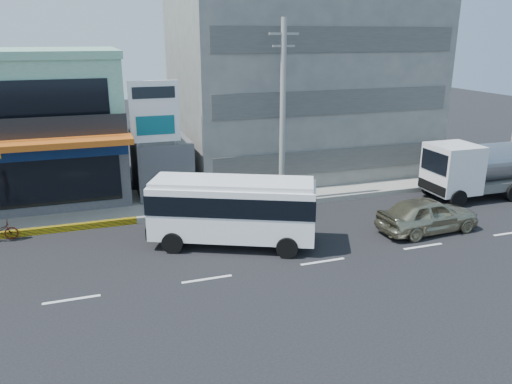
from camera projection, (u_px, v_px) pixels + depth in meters
ground at (207, 279)px, 19.51m from camera, size 120.00×120.00×0.00m
sidewalk at (253, 194)px, 29.57m from camera, size 70.00×5.00×0.30m
shop_building at (13, 129)px, 28.51m from camera, size 12.40×11.70×8.00m
concrete_building at (297, 68)px, 34.01m from camera, size 16.00×12.00×14.00m
gap_structure at (160, 164)px, 29.84m from camera, size 3.00×6.00×3.50m
satellite_dish at (161, 137)px, 28.39m from camera, size 1.50×1.50×0.15m
billboard at (155, 119)px, 26.20m from camera, size 2.60×0.18×6.90m
utility_pole_near at (283, 114)px, 26.48m from camera, size 1.60×0.30×10.00m
minibus at (233, 207)px, 22.18m from camera, size 7.65×5.18×3.07m
sedan at (428, 215)px, 24.02m from camera, size 5.16×2.30×1.72m
tanker_truck at (489, 167)px, 29.02m from camera, size 8.38×2.77×3.29m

